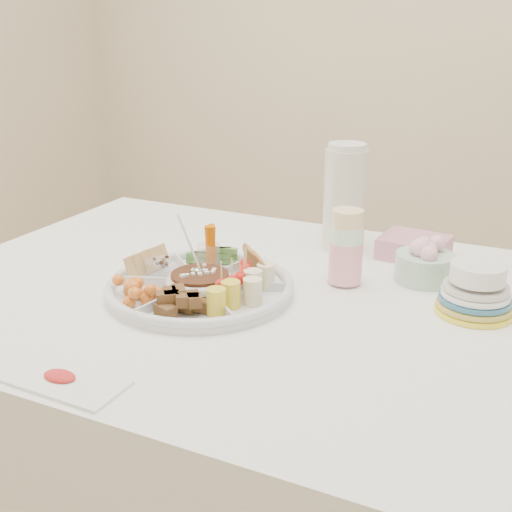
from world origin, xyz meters
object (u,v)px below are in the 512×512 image
at_px(dining_table, 273,450).
at_px(plate_stack, 476,291).
at_px(party_tray, 200,284).
at_px(thermos, 345,196).

distance_m(dining_table, plate_stack, 0.58).
xyz_separation_m(dining_table, plate_stack, (0.38, 0.09, 0.43)).
relative_size(dining_table, party_tray, 4.00).
distance_m(party_tray, thermos, 0.45).
relative_size(dining_table, thermos, 5.71).
xyz_separation_m(party_tray, plate_stack, (0.52, 0.15, 0.02)).
relative_size(party_tray, plate_stack, 2.58).
bearing_deg(party_tray, dining_table, 21.86).
xyz_separation_m(dining_table, party_tray, (-0.14, -0.06, 0.40)).
height_order(dining_table, party_tray, party_tray).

